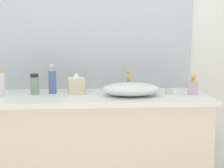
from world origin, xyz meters
name	(u,v)px	position (x,y,z in m)	size (l,w,h in m)	color
bathroom_wall_rear	(101,38)	(0.00, 0.73, 1.30)	(6.00, 0.06, 2.60)	silver
vanity_counter	(94,154)	(-0.06, 0.42, 0.45)	(1.63, 0.54, 0.89)	beige
wall_mirror_panel	(93,23)	(-0.06, 0.69, 1.42)	(1.58, 0.01, 1.05)	#B2BCC6
sink_basin	(131,89)	(0.20, 0.37, 0.94)	(0.41, 0.26, 0.09)	silver
faucet	(128,80)	(0.20, 0.53, 0.98)	(0.03, 0.12, 0.16)	gold
soap_dispenser	(193,86)	(0.65, 0.39, 0.95)	(0.07, 0.07, 0.15)	silver
lotion_bottle	(0,83)	(-0.71, 0.42, 0.98)	(0.08, 0.08, 0.18)	silver
perfume_bottle	(35,84)	(-0.48, 0.46, 0.97)	(0.06, 0.06, 0.15)	gray
spray_can	(52,81)	(-0.36, 0.49, 0.99)	(0.06, 0.06, 0.22)	#4C69A2
tissue_box	(76,85)	(-0.19, 0.48, 0.96)	(0.13, 0.13, 0.16)	beige
candle_jar	(169,92)	(0.49, 0.42, 0.91)	(0.06, 0.06, 0.04)	silver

